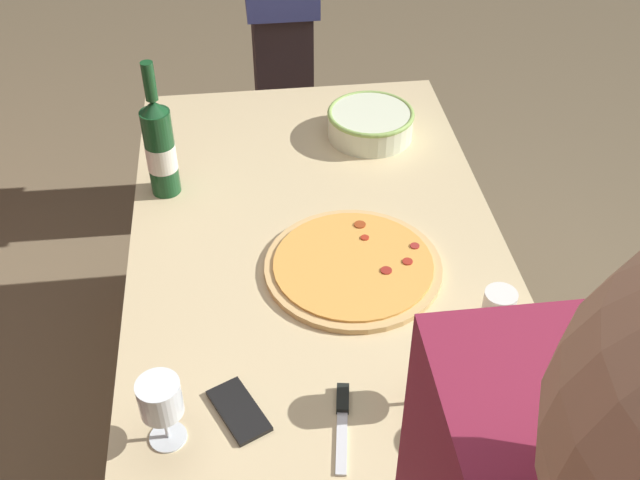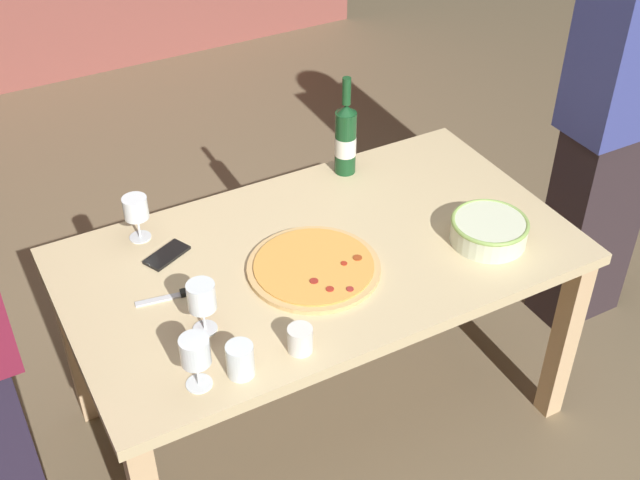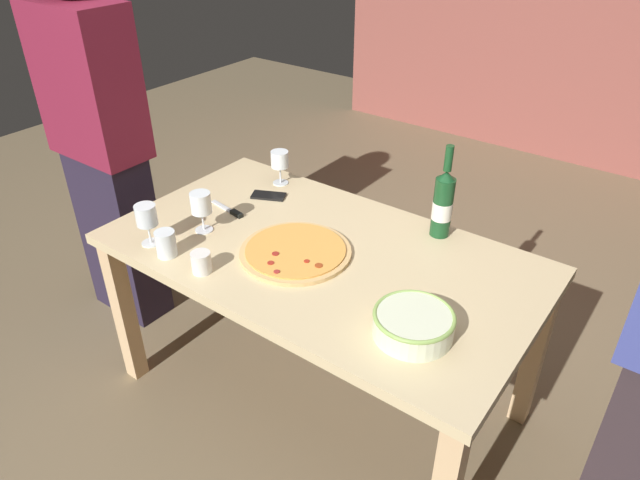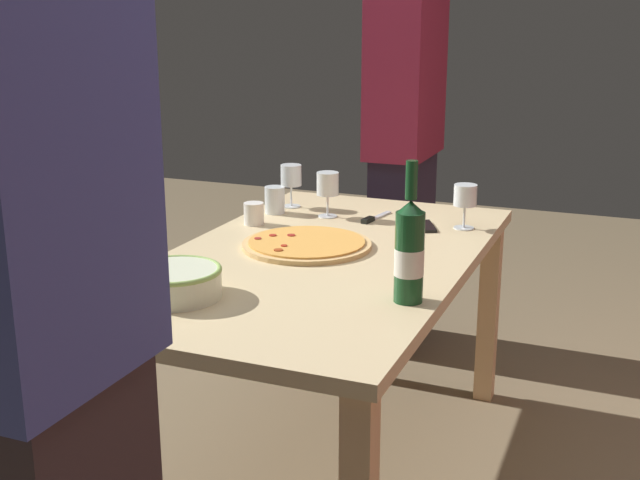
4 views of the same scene
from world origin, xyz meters
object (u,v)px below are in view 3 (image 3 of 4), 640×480
Objects in this scene: pizza_knife at (231,211)px; wine_glass_far_left at (201,205)px; person_guest_left at (101,148)px; serving_bowl at (413,323)px; cell_phone at (268,196)px; cup_ceramic at (166,244)px; wine_glass_near_pizza at (146,216)px; cup_amber at (201,262)px; dining_table at (320,271)px; wine_bottle at (443,203)px; wine_glass_by_bottle at (280,161)px; pizza at (296,251)px.

wine_glass_far_left is at bearing -84.25° from pizza_knife.
serving_bowl is at bearing -8.26° from person_guest_left.
cell_phone is 0.80m from person_guest_left.
person_guest_left is (-0.73, -0.29, 0.14)m from cell_phone.
person_guest_left is at bearing 159.45° from cup_ceramic.
cup_amber is (0.29, -0.01, -0.08)m from wine_glass_near_pizza.
cup_amber is 0.78× the size of cup_ceramic.
dining_table is 0.45m from cup_amber.
wine_bottle is (-0.20, 0.57, 0.09)m from serving_bowl.
serving_bowl is 1.72× the size of cell_phone.
wine_glass_far_left is at bearing -87.42° from wine_glass_by_bottle.
dining_table is 0.14m from pizza.
serving_bowl is at bearing 9.14° from cup_ceramic.
cell_phone is (0.04, -0.13, -0.10)m from wine_glass_by_bottle.
wine_glass_far_left reaches higher than pizza.
serving_bowl is at bearing -12.81° from pizza_knife.
wine_glass_by_bottle is at bearing 150.67° from serving_bowl.
wine_bottle is at bearing 1.99° from wine_glass_by_bottle.
wine_glass_far_left is at bearing -145.29° from wine_bottle.
pizza_knife is (-0.41, 0.08, -0.00)m from pizza.
wine_glass_by_bottle is at bearing -178.01° from wine_bottle.
serving_bowl is 1.53× the size of wine_glass_near_pizza.
wine_glass_near_pizza is at bearing -148.04° from dining_table.
cell_phone is 0.20m from pizza_knife.
pizza_knife is at bearing 95.75° from wine_glass_far_left.
wine_glass_near_pizza reaches higher than pizza.
cup_ceramic is at bearing -8.23° from wine_glass_near_pizza.
wine_bottle is 4.77× the size of cup_amber.
wine_bottle is (0.36, 0.44, 0.13)m from pizza.
wine_glass_near_pizza is 0.38m from pizza_knife.
cell_phone is at bearing 90.10° from cup_ceramic.
dining_table is 6.47× the size of serving_bowl.
wine_glass_by_bottle is 1.56× the size of cup_ceramic.
pizza_knife reaches higher than dining_table.
pizza_knife is at bearing -89.05° from wine_glass_by_bottle.
wine_glass_by_bottle is (-0.41, 0.41, 0.10)m from pizza.
wine_glass_near_pizza is 0.21m from wine_glass_far_left.
cup_amber is at bearing -59.58° from pizza_knife.
wine_bottle is 1.53m from person_guest_left.
wine_glass_by_bottle is 0.94× the size of wine_glass_far_left.
pizza is 0.59m from wine_glass_by_bottle.
wine_glass_by_bottle is 0.81m from person_guest_left.
person_guest_left is (-0.91, 0.27, 0.10)m from cup_amber.
dining_table is 1.19m from person_guest_left.
cell_phone is at bearing 78.48° from wine_glass_near_pizza.
wine_glass_near_pizza is at bearing -172.71° from serving_bowl.
wine_glass_by_bottle reaches higher than pizza.
dining_table is 0.48m from pizza_knife.
serving_bowl is 1.67m from person_guest_left.
cell_phone is (0.11, 0.55, -0.11)m from wine_glass_near_pizza.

